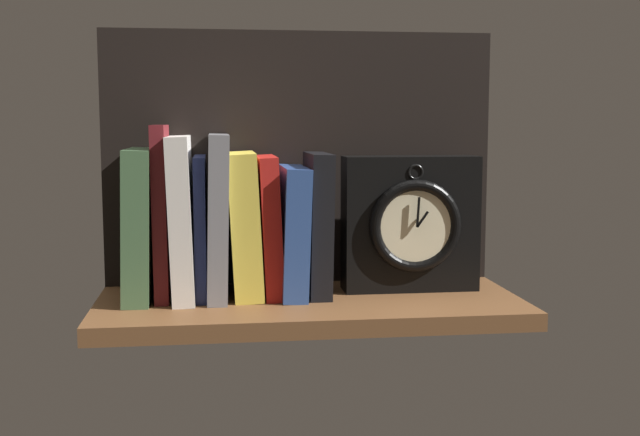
# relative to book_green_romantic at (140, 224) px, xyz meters

# --- Properties ---
(ground_plane) EXTENTS (0.61, 0.27, 0.03)m
(ground_plane) POSITION_rel_book_green_romantic_xyz_m (0.24, -0.04, -0.12)
(ground_plane) COLOR brown
(back_panel) EXTENTS (0.61, 0.01, 0.40)m
(back_panel) POSITION_rel_book_green_romantic_xyz_m (0.24, 0.09, 0.09)
(back_panel) COLOR black
(back_panel) RESTS_ON ground_plane
(book_green_romantic) EXTENTS (0.04, 0.16, 0.22)m
(book_green_romantic) POSITION_rel_book_green_romantic_xyz_m (0.00, 0.00, 0.00)
(book_green_romantic) COLOR #476B44
(book_green_romantic) RESTS_ON ground_plane
(book_maroon_dawkins) EXTENTS (0.02, 0.13, 0.25)m
(book_maroon_dawkins) POSITION_rel_book_green_romantic_xyz_m (0.03, 0.00, 0.02)
(book_maroon_dawkins) COLOR maroon
(book_maroon_dawkins) RESTS_ON ground_plane
(book_white_catcher) EXTENTS (0.04, 0.17, 0.24)m
(book_white_catcher) POSITION_rel_book_green_romantic_xyz_m (0.06, 0.00, 0.01)
(book_white_catcher) COLOR silver
(book_white_catcher) RESTS_ON ground_plane
(book_navy_bierce) EXTENTS (0.02, 0.13, 0.21)m
(book_navy_bierce) POSITION_rel_book_green_romantic_xyz_m (0.09, 0.00, -0.01)
(book_navy_bierce) COLOR #192147
(book_navy_bierce) RESTS_ON ground_plane
(book_gray_chess) EXTENTS (0.03, 0.16, 0.24)m
(book_gray_chess) POSITION_rel_book_green_romantic_xyz_m (0.11, 0.00, 0.01)
(book_gray_chess) COLOR gray
(book_gray_chess) RESTS_ON ground_plane
(book_yellow_seinlanguage) EXTENTS (0.05, 0.14, 0.21)m
(book_yellow_seinlanguage) POSITION_rel_book_green_romantic_xyz_m (0.15, 0.00, -0.00)
(book_yellow_seinlanguage) COLOR gold
(book_yellow_seinlanguage) RESTS_ON ground_plane
(book_red_requiem) EXTENTS (0.04, 0.13, 0.21)m
(book_red_requiem) POSITION_rel_book_green_romantic_xyz_m (0.19, 0.00, -0.01)
(book_red_requiem) COLOR red
(book_red_requiem) RESTS_ON ground_plane
(book_blue_modern) EXTENTS (0.04, 0.16, 0.19)m
(book_blue_modern) POSITION_rel_book_green_romantic_xyz_m (0.22, 0.00, -0.01)
(book_blue_modern) COLOR #2D4C8E
(book_blue_modern) RESTS_ON ground_plane
(book_black_skeptic) EXTENTS (0.04, 0.14, 0.21)m
(book_black_skeptic) POSITION_rel_book_green_romantic_xyz_m (0.26, 0.00, -0.00)
(book_black_skeptic) COLOR black
(book_black_skeptic) RESTS_ON ground_plane
(framed_clock) EXTENTS (0.20, 0.07, 0.20)m
(framed_clock) POSITION_rel_book_green_romantic_xyz_m (0.40, 0.00, -0.01)
(framed_clock) COLOR black
(framed_clock) RESTS_ON ground_plane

